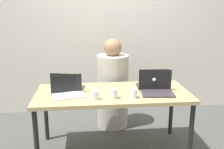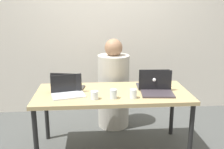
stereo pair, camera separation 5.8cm
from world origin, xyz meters
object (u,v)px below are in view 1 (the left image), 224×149
laptop_back_right (152,84)px  laptop_back_left (68,86)px  laptop_front_right (157,88)px  water_glass_right (134,94)px  water_glass_center (114,95)px  water_glass_left (95,96)px  laptop_front_left (68,91)px  person_at_center (113,88)px

laptop_back_right → laptop_back_left: size_ratio=0.93×
laptop_front_right → water_glass_right: laptop_front_right is taller
laptop_back_left → water_glass_center: bearing=158.1°
laptop_front_right → water_glass_left: laptop_front_right is taller
laptop_back_left → water_glass_right: 0.77m
laptop_front_left → laptop_front_right: 0.96m
laptop_back_right → water_glass_center: 0.56m
laptop_front_right → water_glass_right: size_ratio=3.77×
water_glass_right → water_glass_left: bearing=179.9°
laptop_back_right → water_glass_right: (-0.27, -0.31, -0.01)m
water_glass_left → laptop_front_left: bearing=152.7°
person_at_center → laptop_back_left: person_at_center is taller
water_glass_left → water_glass_center: (0.19, 0.01, 0.01)m
laptop_front_right → laptop_back_left: laptop_front_right is taller
person_at_center → laptop_front_right: bearing=105.6°
person_at_center → water_glass_left: person_at_center is taller
laptop_back_right → water_glass_right: bearing=51.9°
laptop_front_right → laptop_back_right: bearing=98.6°
person_at_center → water_glass_center: bearing=71.7°
laptop_front_left → water_glass_left: size_ratio=4.42×
person_at_center → water_glass_right: 0.91m
water_glass_left → water_glass_center: bearing=2.3°
person_at_center → laptop_front_left: size_ratio=3.23×
laptop_back_right → laptop_front_left: size_ratio=0.93×
water_glass_center → water_glass_right: water_glass_center is taller
laptop_back_right → laptop_front_right: 0.18m
laptop_front_right → water_glass_left: bearing=-163.6°
person_at_center → water_glass_left: size_ratio=14.28×
laptop_front_left → water_glass_left: laptop_front_left is taller
laptop_front_left → laptop_back_left: bearing=80.6°
person_at_center → laptop_back_right: person_at_center is taller
laptop_back_left → laptop_back_right: bearing=-169.8°
water_glass_center → water_glass_right: bearing=-2.4°
water_glass_center → water_glass_right: size_ratio=1.02×
laptop_back_right → laptop_front_left: (-0.95, -0.16, -0.01)m
person_at_center → laptop_front_right: (0.41, -0.74, 0.22)m
person_at_center → laptop_front_left: (-0.55, -0.73, 0.22)m
water_glass_right → laptop_back_left: bearing=154.5°
laptop_back_right → water_glass_right: size_ratio=3.64×
laptop_front_left → water_glass_left: (0.28, -0.15, -0.01)m
laptop_front_left → water_glass_right: (0.68, -0.15, -0.00)m
person_at_center → laptop_back_right: (0.40, -0.56, 0.22)m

